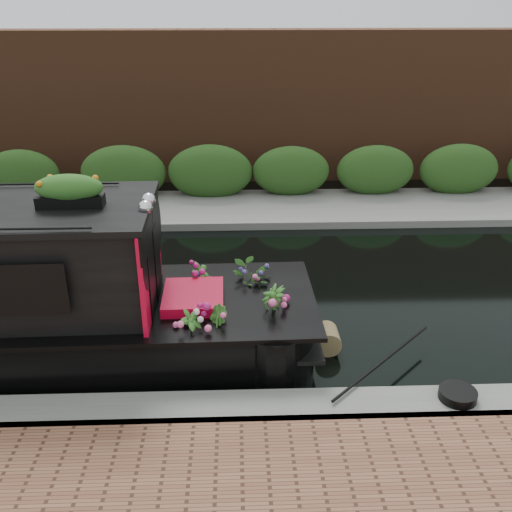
{
  "coord_description": "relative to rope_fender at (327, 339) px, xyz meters",
  "views": [
    {
      "loc": [
        0.82,
        -8.87,
        4.8
      ],
      "look_at": [
        1.11,
        -0.6,
        1.01
      ],
      "focal_mm": 40.0,
      "sensor_mm": 36.0,
      "label": 1
    }
  ],
  "objects": [
    {
      "name": "ground",
      "position": [
        -2.13,
        1.77,
        -0.19
      ],
      "size": [
        80.0,
        80.0,
        0.0
      ],
      "primitive_type": "plane",
      "color": "black",
      "rests_on": "ground"
    },
    {
      "name": "near_bank_coping",
      "position": [
        -2.13,
        -1.53,
        -0.19
      ],
      "size": [
        40.0,
        0.6,
        0.5
      ],
      "primitive_type": "cube",
      "color": "slate",
      "rests_on": "ground"
    },
    {
      "name": "far_bank_path",
      "position": [
        -2.13,
        5.97,
        -0.19
      ],
      "size": [
        40.0,
        2.4,
        0.34
      ],
      "primitive_type": "cube",
      "color": "slate",
      "rests_on": "ground"
    },
    {
      "name": "far_hedge",
      "position": [
        -2.13,
        6.87,
        -0.19
      ],
      "size": [
        40.0,
        1.1,
        2.8
      ],
      "primitive_type": "cube",
      "color": "#244A18",
      "rests_on": "ground"
    },
    {
      "name": "far_brick_wall",
      "position": [
        -2.13,
        8.97,
        -0.19
      ],
      "size": [
        40.0,
        1.0,
        8.0
      ],
      "primitive_type": "cube",
      "color": "#57311D",
      "rests_on": "ground"
    },
    {
      "name": "rope_fender",
      "position": [
        0.0,
        0.0,
        0.0
      ],
      "size": [
        0.37,
        0.43,
        0.37
      ],
      "primitive_type": "cylinder",
      "rotation": [
        1.57,
        0.0,
        0.0
      ],
      "color": "olive",
      "rests_on": "ground"
    },
    {
      "name": "coiled_mooring_rope",
      "position": [
        1.39,
        -1.5,
        0.12
      ],
      "size": [
        0.47,
        0.47,
        0.12
      ],
      "primitive_type": "cylinder",
      "color": "black",
      "rests_on": "near_bank_coping"
    }
  ]
}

